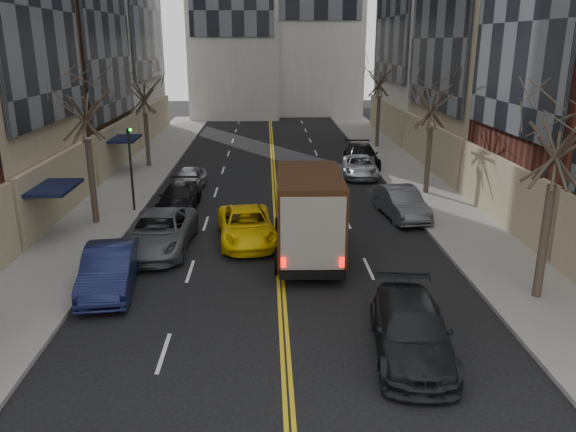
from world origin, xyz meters
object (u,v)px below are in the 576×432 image
object	(u,v)px
pedestrian	(308,249)
ups_truck	(308,214)
taxi	(247,226)
observer_sedan	(412,330)

from	to	relation	value
pedestrian	ups_truck	bearing A→B (deg)	1.72
ups_truck	taxi	size ratio (longest dim) A/B	1.28
ups_truck	observer_sedan	world-z (taller)	ups_truck
pedestrian	taxi	bearing A→B (deg)	40.77
ups_truck	observer_sedan	xyz separation A→B (m)	(2.37, -7.70, -1.09)
observer_sedan	pedestrian	bearing A→B (deg)	118.15
ups_truck	pedestrian	size ratio (longest dim) A/B	3.66
ups_truck	observer_sedan	distance (m)	8.13
observer_sedan	ups_truck	bearing A→B (deg)	113.44
observer_sedan	pedestrian	distance (m)	6.65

